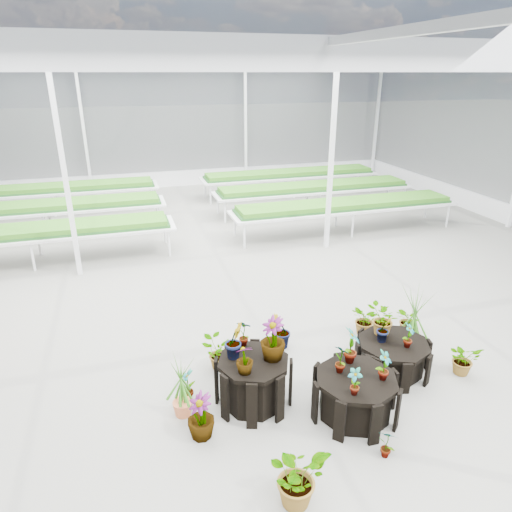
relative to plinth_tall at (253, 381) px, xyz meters
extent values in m
plane|color=gray|center=(0.48, 1.20, -0.34)|extent=(24.00, 24.00, 0.00)
cylinder|color=black|center=(0.00, 0.00, 0.00)|extent=(1.26, 1.26, 0.68)
cylinder|color=black|center=(1.20, -0.60, -0.05)|extent=(1.14, 1.14, 0.58)
cylinder|color=black|center=(2.20, 0.10, -0.10)|extent=(1.30, 1.30, 0.49)
imported|color=#2E6719|center=(-0.22, 0.15, 0.59)|extent=(0.35, 0.35, 0.50)
imported|color=#2E6719|center=(0.25, -0.03, 0.64)|extent=(0.43, 0.43, 0.60)
imported|color=#2E6719|center=(-0.02, 0.37, 0.54)|extent=(0.26, 0.25, 0.41)
imported|color=#2E6719|center=(-0.18, -0.22, 0.54)|extent=(0.25, 0.25, 0.40)
imported|color=#2E6719|center=(1.05, -0.44, 0.45)|extent=(0.23, 0.26, 0.42)
imported|color=#2E6719|center=(1.49, -0.74, 0.45)|extent=(0.27, 0.25, 0.42)
imported|color=#2E6719|center=(1.26, -0.28, 0.51)|extent=(0.29, 0.34, 0.54)
imported|color=#2E6719|center=(1.01, -0.88, 0.42)|extent=(0.19, 0.22, 0.36)
imported|color=#2E6719|center=(2.06, 0.18, 0.35)|extent=(0.25, 0.22, 0.41)
imported|color=#2E6719|center=(2.31, -0.07, 0.35)|extent=(0.25, 0.25, 0.40)
imported|color=#2E6719|center=(2.12, 0.34, 0.40)|extent=(0.56, 0.52, 0.50)
imported|color=#2E6719|center=(-0.79, -0.43, -0.03)|extent=(0.45, 0.45, 0.62)
imported|color=#2E6719|center=(-0.84, 0.32, -0.10)|extent=(0.25, 0.30, 0.49)
imported|color=#2E6719|center=(0.00, -1.62, 0.00)|extent=(0.76, 0.72, 0.67)
imported|color=#2E6719|center=(1.22, -1.36, -0.14)|extent=(0.25, 0.24, 0.40)
imported|color=#2E6719|center=(3.18, -0.26, -0.09)|extent=(0.47, 0.42, 0.49)
imported|color=#2E6719|center=(3.06, 0.94, -0.10)|extent=(0.39, 0.45, 0.48)
imported|color=#2E6719|center=(2.33, 1.13, -0.08)|extent=(0.45, 0.51, 0.53)
imported|color=#2E6719|center=(0.79, 1.15, -0.03)|extent=(0.42, 0.39, 0.61)
imported|color=#2E6719|center=(-0.30, 0.89, -0.08)|extent=(0.53, 0.47, 0.53)
camera|label=1|loc=(-1.41, -4.85, 3.86)|focal=32.00mm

